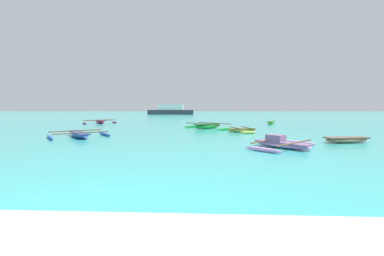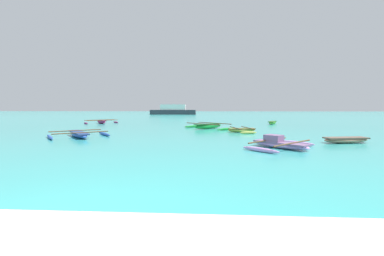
# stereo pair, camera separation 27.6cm
# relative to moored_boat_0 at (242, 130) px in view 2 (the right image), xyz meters

# --- Properties ---
(ground_plane) EXTENTS (240.00, 240.00, 0.00)m
(ground_plane) POSITION_rel_moored_boat_0_xyz_m (-5.28, -17.29, -0.17)
(ground_plane) COLOR #38ADA8
(moored_boat_0) EXTENTS (2.37, 3.31, 0.37)m
(moored_boat_0) POSITION_rel_moored_boat_0_xyz_m (0.00, 0.00, 0.00)
(moored_boat_0) COLOR #B6B94F
(moored_boat_0) RESTS_ON ground_plane
(moored_boat_1) EXTENTS (4.48, 4.32, 0.39)m
(moored_boat_1) POSITION_rel_moored_boat_0_xyz_m (-11.42, -3.97, 0.01)
(moored_boat_1) COLOR blue
(moored_boat_1) RESTS_ON ground_plane
(moored_boat_2) EXTENTS (3.86, 3.83, 0.62)m
(moored_boat_2) POSITION_rel_moored_boat_0_xyz_m (0.76, -7.96, 0.03)
(moored_boat_2) COLOR #D997E5
(moored_boat_2) RESTS_ON ground_plane
(moored_boat_3) EXTENTS (2.69, 1.22, 0.32)m
(moored_boat_3) POSITION_rel_moored_boat_0_xyz_m (4.97, -5.98, 0.01)
(moored_boat_3) COLOR #A87C61
(moored_boat_3) RESTS_ON ground_plane
(moored_boat_4) EXTENTS (4.75, 4.71, 0.52)m
(moored_boat_4) POSITION_rel_moored_boat_0_xyz_m (-2.66, 3.18, 0.07)
(moored_boat_4) COLOR #188D32
(moored_boat_4) RESTS_ON ground_plane
(moored_boat_5) EXTENTS (1.60, 2.33, 0.34)m
(moored_boat_5) POSITION_rel_moored_boat_0_xyz_m (4.97, 10.12, 0.02)
(moored_boat_5) COLOR green
(moored_boat_5) RESTS_ON ground_plane
(moored_boat_6) EXTENTS (3.95, 3.68, 0.45)m
(moored_boat_6) POSITION_rel_moored_boat_0_xyz_m (-15.69, 9.96, 0.04)
(moored_boat_6) COLOR #9A2663
(moored_boat_6) RESTS_ON ground_plane
(distant_ferry) EXTENTS (12.41, 2.73, 2.73)m
(distant_ferry) POSITION_rel_moored_boat_0_xyz_m (-12.09, 49.54, 0.94)
(distant_ferry) COLOR #2D333D
(distant_ferry) RESTS_ON ground_plane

